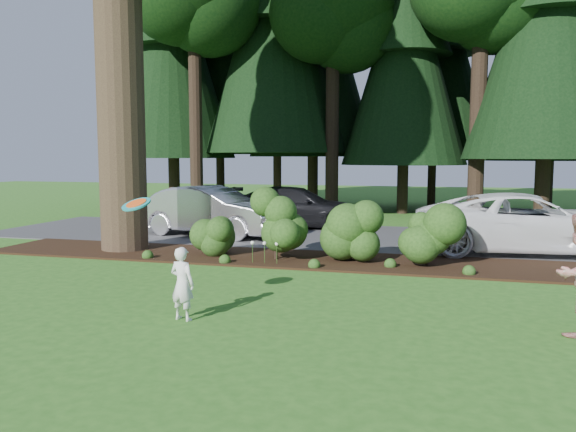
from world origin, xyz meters
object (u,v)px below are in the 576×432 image
(frisbee, at_px, (136,204))
(car_silver_wagon, at_px, (212,211))
(child, at_px, (182,284))
(car_dark_suv, at_px, (296,207))
(car_white_suv, at_px, (526,223))

(frisbee, bearing_deg, car_silver_wagon, 106.00)
(child, distance_m, frisbee, 1.41)
(car_silver_wagon, distance_m, car_dark_suv, 3.50)
(car_white_suv, xyz_separation_m, car_dark_suv, (-7.19, 3.73, -0.06))
(child, bearing_deg, car_silver_wagon, -57.28)
(car_silver_wagon, bearing_deg, child, -149.51)
(car_white_suv, bearing_deg, car_silver_wagon, 77.77)
(car_dark_suv, relative_size, frisbee, 10.59)
(car_dark_suv, height_order, child, car_dark_suv)
(car_white_suv, distance_m, frisbee, 10.52)
(car_white_suv, bearing_deg, frisbee, 133.79)
(car_dark_suv, bearing_deg, frisbee, 176.75)
(car_silver_wagon, bearing_deg, car_dark_suv, -25.65)
(car_dark_suv, xyz_separation_m, child, (1.16, -11.61, -0.17))
(car_silver_wagon, xyz_separation_m, car_dark_suv, (2.06, 2.83, -0.07))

